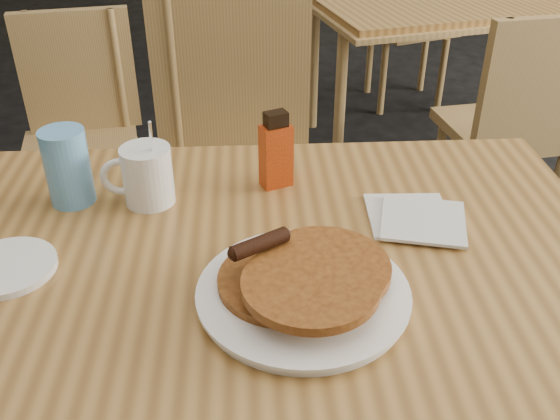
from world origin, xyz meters
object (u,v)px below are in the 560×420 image
object	(u,v)px
main_table	(260,273)
chair_wall_extra	(80,119)
neighbor_table	(458,0)
syrup_bottle	(276,152)
chair_neighbor_near	(518,114)
chair_main_far	(234,135)
coffee_mug	(146,175)
blue_tumbler	(68,167)
pancake_plate	(304,286)
chair_neighbor_far	(406,5)

from	to	relation	value
main_table	chair_wall_extra	bearing A→B (deg)	114.32
neighbor_table	syrup_bottle	size ratio (longest dim) A/B	9.47
main_table	chair_neighbor_near	size ratio (longest dim) A/B	1.49
chair_main_far	syrup_bottle	distance (m)	0.60
coffee_mug	neighbor_table	bearing A→B (deg)	72.56
neighbor_table	blue_tumbler	bearing A→B (deg)	-129.73
chair_main_far	pancake_plate	bearing A→B (deg)	-79.74
chair_wall_extra	blue_tumbler	size ratio (longest dim) A/B	5.82
chair_neighbor_near	blue_tumbler	xyz separation A→B (m)	(-1.28, -0.83, 0.31)
syrup_bottle	blue_tumbler	distance (m)	0.39
main_table	chair_main_far	world-z (taller)	chair_main_far
chair_main_far	coffee_mug	world-z (taller)	chair_main_far
main_table	chair_main_far	size ratio (longest dim) A/B	1.29
chair_neighbor_near	pancake_plate	xyz separation A→B (m)	(-0.89, -1.15, 0.26)
chair_main_far	chair_wall_extra	bearing A→B (deg)	147.96
pancake_plate	coffee_mug	bearing A→B (deg)	129.42
pancake_plate	syrup_bottle	size ratio (longest dim) A/B	2.09
chair_wall_extra	chair_neighbor_far	bearing A→B (deg)	33.33
chair_neighbor_far	coffee_mug	world-z (taller)	coffee_mug
pancake_plate	coffee_mug	world-z (taller)	coffee_mug
chair_neighbor_near	pancake_plate	distance (m)	1.48
chair_wall_extra	blue_tumbler	world-z (taller)	blue_tumbler
main_table	chair_neighbor_near	world-z (taller)	chair_neighbor_near
chair_neighbor_far	pancake_plate	size ratio (longest dim) A/B	2.71
coffee_mug	chair_neighbor_near	bearing A→B (deg)	55.25
chair_neighbor_far	coffee_mug	distance (m)	2.58
main_table	blue_tumbler	size ratio (longest dim) A/B	8.94
chair_main_far	chair_wall_extra	world-z (taller)	chair_main_far
chair_neighbor_far	syrup_bottle	distance (m)	2.45
chair_neighbor_near	chair_neighbor_far	bearing A→B (deg)	83.49
main_table	chair_wall_extra	size ratio (longest dim) A/B	1.54
neighbor_table	chair_neighbor_near	bearing A→B (deg)	-91.50
coffee_mug	syrup_bottle	world-z (taller)	coffee_mug
main_table	coffee_mug	world-z (taller)	coffee_mug
main_table	syrup_bottle	bearing A→B (deg)	77.83
neighbor_table	coffee_mug	distance (m)	1.96
pancake_plate	chair_main_far	bearing A→B (deg)	94.83
neighbor_table	chair_main_far	bearing A→B (deg)	-134.87
chair_main_far	coffee_mug	size ratio (longest dim) A/B	5.78
chair_neighbor_near	pancake_plate	bearing A→B (deg)	-133.69
blue_tumbler	main_table	bearing A→B (deg)	-31.17
coffee_mug	blue_tumbler	bearing A→B (deg)	-167.84
syrup_bottle	main_table	bearing A→B (deg)	-122.08
pancake_plate	chair_neighbor_far	bearing A→B (deg)	70.87
blue_tumbler	syrup_bottle	bearing A→B (deg)	3.44
chair_main_far	chair_neighbor_near	size ratio (longest dim) A/B	1.16
chair_neighbor_far	pancake_plate	bearing A→B (deg)	-126.89
neighbor_table	chair_wall_extra	world-z (taller)	chair_wall_extra
main_table	neighbor_table	world-z (taller)	same
chair_neighbor_far	syrup_bottle	size ratio (longest dim) A/B	5.65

